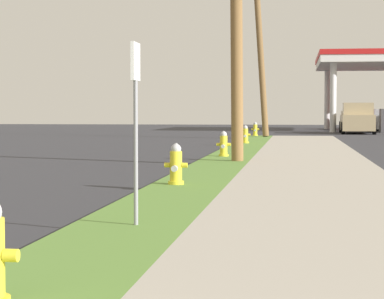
% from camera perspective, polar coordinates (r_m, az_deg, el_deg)
% --- Properties ---
extents(fire_hydrant_second, '(0.42, 0.38, 0.74)m').
position_cam_1_polar(fire_hydrant_second, '(13.88, -1.21, -1.26)').
color(fire_hydrant_second, yellow).
rests_on(fire_hydrant_second, grass_verge).
extents(fire_hydrant_third, '(0.42, 0.37, 0.74)m').
position_cam_1_polar(fire_hydrant_third, '(22.51, 2.37, 0.32)').
color(fire_hydrant_third, yellow).
rests_on(fire_hydrant_third, grass_verge).
extents(fire_hydrant_fourth, '(0.42, 0.37, 0.74)m').
position_cam_1_polar(fire_hydrant_fourth, '(31.80, 3.99, 1.06)').
color(fire_hydrant_fourth, yellow).
rests_on(fire_hydrant_fourth, grass_verge).
extents(fire_hydrant_fifth, '(0.42, 0.38, 0.74)m').
position_cam_1_polar(fire_hydrant_fifth, '(41.38, 4.73, 1.48)').
color(fire_hydrant_fifth, yellow).
rests_on(fire_hydrant_fifth, grass_verge).
extents(utility_pole_background, '(1.27, 1.94, 8.87)m').
position_cam_1_polar(utility_pole_background, '(40.48, 5.11, 7.38)').
color(utility_pole_background, brown).
rests_on(utility_pole_background, grass_verge).
extents(street_sign_post, '(0.05, 0.36, 2.12)m').
position_cam_1_polar(street_sign_post, '(8.91, -4.22, 4.07)').
color(street_sign_post, gray).
rests_on(street_sign_post, grass_verge).
extents(car_silver_by_near_pump, '(1.95, 4.51, 1.57)m').
position_cam_1_polar(car_silver_by_near_pump, '(58.37, 14.07, 2.08)').
color(car_silver_by_near_pump, '#BCBCC1').
rests_on(car_silver_by_near_pump, ground).
extents(car_red_by_far_pump, '(1.98, 4.52, 1.57)m').
position_cam_1_polar(car_red_by_far_pump, '(61.71, 12.34, 2.14)').
color(car_red_by_far_pump, red).
rests_on(car_red_by_far_pump, ground).
extents(truck_tan_at_forecourt, '(2.25, 5.45, 1.97)m').
position_cam_1_polar(truck_tan_at_forecourt, '(50.55, 12.18, 2.21)').
color(truck_tan_at_forecourt, tan).
rests_on(truck_tan_at_forecourt, ground).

